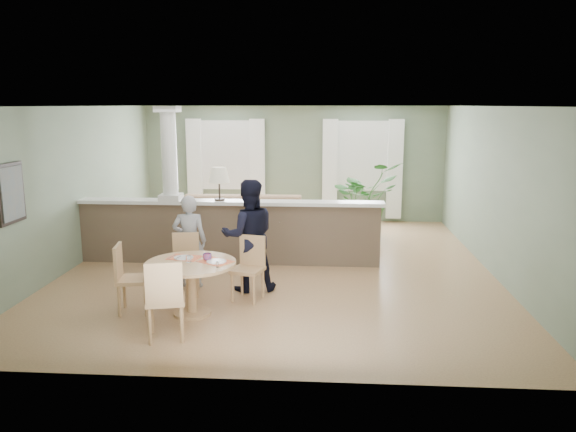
# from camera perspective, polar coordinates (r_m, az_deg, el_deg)

# --- Properties ---
(ground) EXTENTS (8.00, 8.00, 0.00)m
(ground) POSITION_cam_1_polar(r_m,az_deg,el_deg) (9.62, -0.84, -5.21)
(ground) COLOR tan
(ground) RESTS_ON ground
(room_shell) EXTENTS (7.02, 8.02, 2.71)m
(room_shell) POSITION_cam_1_polar(r_m,az_deg,el_deg) (9.89, -0.73, 5.96)
(room_shell) COLOR gray
(room_shell) RESTS_ON ground
(pony_wall) EXTENTS (5.32, 0.38, 2.70)m
(pony_wall) POSITION_cam_1_polar(r_m,az_deg,el_deg) (9.76, -6.53, -0.75)
(pony_wall) COLOR brown
(pony_wall) RESTS_ON ground
(sofa) EXTENTS (3.15, 1.26, 0.91)m
(sofa) POSITION_cam_1_polar(r_m,az_deg,el_deg) (11.17, -4.93, -0.50)
(sofa) COLOR #956E51
(sofa) RESTS_ON ground
(houseplant) EXTENTS (1.86, 1.82, 1.57)m
(houseplant) POSITION_cam_1_polar(r_m,az_deg,el_deg) (11.79, 7.72, 1.69)
(houseplant) COLOR #316B2B
(houseplant) RESTS_ON ground
(dining_table) EXTENTS (1.18, 1.18, 0.81)m
(dining_table) POSITION_cam_1_polar(r_m,az_deg,el_deg) (7.46, -9.76, -5.71)
(dining_table) COLOR tan
(dining_table) RESTS_ON ground
(chair_far_boy) EXTENTS (0.47, 0.47, 0.89)m
(chair_far_boy) POSITION_cam_1_polar(r_m,az_deg,el_deg) (8.33, -10.34, -4.50)
(chair_far_boy) COLOR tan
(chair_far_boy) RESTS_ON ground
(chair_far_man) EXTENTS (0.50, 0.50, 0.90)m
(chair_far_man) POSITION_cam_1_polar(r_m,az_deg,el_deg) (8.00, -3.93, -4.95)
(chair_far_man) COLOR tan
(chair_far_man) RESTS_ON ground
(chair_near) EXTENTS (0.54, 0.54, 0.98)m
(chair_near) POSITION_cam_1_polar(r_m,az_deg,el_deg) (6.71, -12.38, -8.00)
(chair_near) COLOR tan
(chair_near) RESTS_ON ground
(chair_side) EXTENTS (0.48, 0.48, 0.93)m
(chair_side) POSITION_cam_1_polar(r_m,az_deg,el_deg) (7.74, -15.95, -5.81)
(chair_side) COLOR tan
(chair_side) RESTS_ON ground
(child_person) EXTENTS (0.54, 0.38, 1.41)m
(child_person) POSITION_cam_1_polar(r_m,az_deg,el_deg) (8.58, -9.97, -2.54)
(child_person) COLOR #939297
(child_person) RESTS_ON ground
(man_person) EXTENTS (0.93, 0.80, 1.66)m
(man_person) POSITION_cam_1_polar(r_m,az_deg,el_deg) (8.28, -4.00, -1.99)
(man_person) COLOR black
(man_person) RESTS_ON ground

